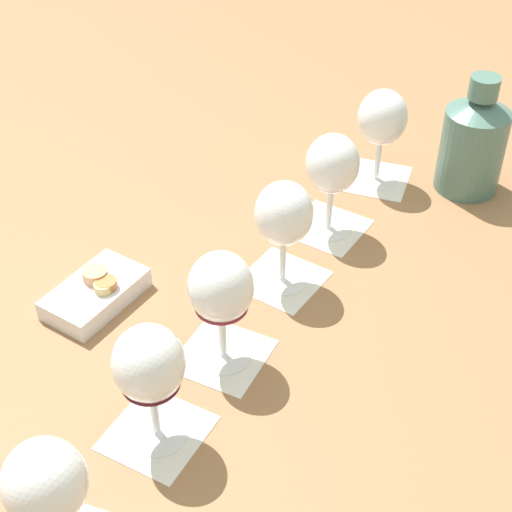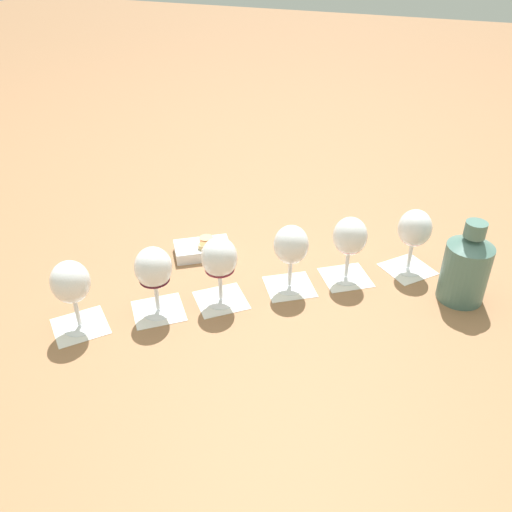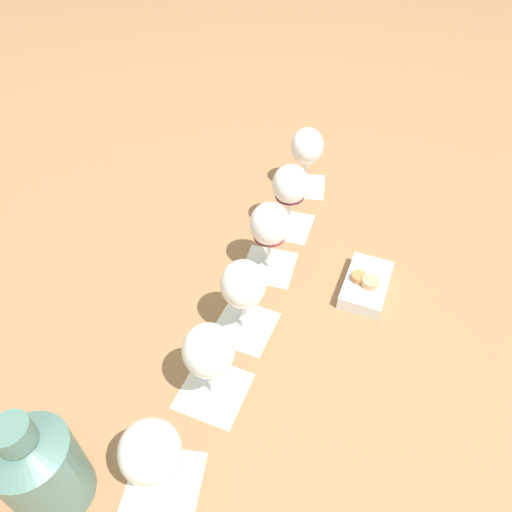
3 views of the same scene
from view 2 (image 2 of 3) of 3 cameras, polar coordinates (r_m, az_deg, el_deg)
The scene contains 15 objects.
ground_plane at distance 1.25m, azimuth 0.05°, elevation -4.04°, with size 8.00×8.00×0.00m, color #936642.
tasting_card_0 at distance 1.39m, azimuth 15.66°, elevation -1.30°, with size 0.15×0.15×0.00m.
tasting_card_1 at distance 1.33m, azimuth 9.41°, elevation -2.23°, with size 0.15×0.15×0.00m.
tasting_card_2 at distance 1.28m, azimuth 3.54°, elevation -3.22°, with size 0.15×0.15×0.00m.
tasting_card_3 at distance 1.24m, azimuth -3.69°, elevation -4.65°, with size 0.15×0.15×0.00m.
tasting_card_4 at distance 1.22m, azimuth -10.22°, elevation -5.69°, with size 0.15×0.15×0.00m.
tasting_card_5 at distance 1.22m, azimuth -18.00°, elevation -7.03°, with size 0.15×0.15×0.00m.
wine_glass_0 at distance 1.33m, azimuth 16.33°, elevation 2.50°, with size 0.08×0.08×0.16m.
wine_glass_1 at distance 1.27m, azimuth 9.84°, elevation 1.73°, with size 0.08×0.08×0.16m.
wine_glass_2 at distance 1.22m, azimuth 3.71°, elevation 0.84°, with size 0.08×0.08×0.16m.
wine_glass_3 at distance 1.18m, azimuth -3.88°, elevation -0.49°, with size 0.08×0.08×0.16m.
wine_glass_4 at distance 1.16m, azimuth -10.73°, elevation -1.53°, with size 0.08×0.08×0.16m.
wine_glass_5 at distance 1.16m, azimuth -18.89°, elevation -2.95°, with size 0.08×0.08×0.16m.
ceramic_vase at distance 1.28m, azimuth 21.25°, elevation -1.04°, with size 0.10×0.10×0.20m.
snack_dish at distance 1.39m, azimuth -5.62°, elevation 0.77°, with size 0.15×0.16×0.04m.
Camera 2 is at (0.94, 0.36, 0.75)m, focal length 38.00 mm.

